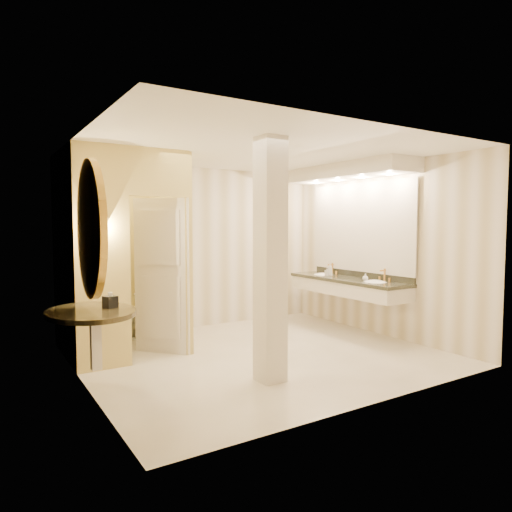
# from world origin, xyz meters

# --- Properties ---
(floor) EXTENTS (4.50, 4.50, 0.00)m
(floor) POSITION_xyz_m (0.00, 0.00, 0.00)
(floor) COLOR silver
(floor) RESTS_ON ground
(ceiling) EXTENTS (4.50, 4.50, 0.00)m
(ceiling) POSITION_xyz_m (0.00, 0.00, 2.70)
(ceiling) COLOR white
(ceiling) RESTS_ON wall_back
(wall_back) EXTENTS (4.50, 0.02, 2.70)m
(wall_back) POSITION_xyz_m (0.00, 2.00, 1.35)
(wall_back) COLOR silver
(wall_back) RESTS_ON floor
(wall_front) EXTENTS (4.50, 0.02, 2.70)m
(wall_front) POSITION_xyz_m (0.00, -2.00, 1.35)
(wall_front) COLOR silver
(wall_front) RESTS_ON floor
(wall_left) EXTENTS (0.02, 4.00, 2.70)m
(wall_left) POSITION_xyz_m (-2.25, 0.00, 1.35)
(wall_left) COLOR silver
(wall_left) RESTS_ON floor
(wall_right) EXTENTS (0.02, 4.00, 2.70)m
(wall_right) POSITION_xyz_m (2.25, 0.00, 1.35)
(wall_right) COLOR silver
(wall_right) RESTS_ON floor
(toilet_closet) EXTENTS (1.50, 1.55, 2.70)m
(toilet_closet) POSITION_xyz_m (-1.14, 0.96, 1.39)
(toilet_closet) COLOR #F1DC7E
(toilet_closet) RESTS_ON floor
(wall_sconce) EXTENTS (0.14, 0.14, 0.42)m
(wall_sconce) POSITION_xyz_m (-1.93, 0.43, 1.73)
(wall_sconce) COLOR #BE8A3D
(wall_sconce) RESTS_ON toilet_closet
(vanity) EXTENTS (0.75, 2.41, 2.09)m
(vanity) POSITION_xyz_m (1.98, 0.40, 1.63)
(vanity) COLOR beige
(vanity) RESTS_ON floor
(console_shelf) EXTENTS (1.09, 1.09, 2.00)m
(console_shelf) POSITION_xyz_m (-2.21, -0.26, 1.35)
(console_shelf) COLOR black
(console_shelf) RESTS_ON floor
(pillar) EXTENTS (0.28, 0.28, 2.70)m
(pillar) POSITION_xyz_m (-0.45, -0.90, 1.35)
(pillar) COLOR beige
(pillar) RESTS_ON floor
(tissue_box) EXTENTS (0.15, 0.15, 0.12)m
(tissue_box) POSITION_xyz_m (-2.02, -0.22, 0.94)
(tissue_box) COLOR black
(tissue_box) RESTS_ON console_shelf
(toilet) EXTENTS (0.61, 0.84, 0.76)m
(toilet) POSITION_xyz_m (-1.10, 1.75, 0.38)
(toilet) COLOR white
(toilet) RESTS_ON floor
(soap_bottle_a) EXTENTS (0.07, 0.07, 0.14)m
(soap_bottle_a) POSITION_xyz_m (1.89, 0.84, 0.94)
(soap_bottle_a) COLOR beige
(soap_bottle_a) RESTS_ON vanity
(soap_bottle_b) EXTENTS (0.11, 0.11, 0.11)m
(soap_bottle_b) POSITION_xyz_m (1.93, -0.01, 0.93)
(soap_bottle_b) COLOR silver
(soap_bottle_b) RESTS_ON vanity
(soap_bottle_c) EXTENTS (0.09, 0.10, 0.21)m
(soap_bottle_c) POSITION_xyz_m (1.93, 0.81, 0.98)
(soap_bottle_c) COLOR #C6B28C
(soap_bottle_c) RESTS_ON vanity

